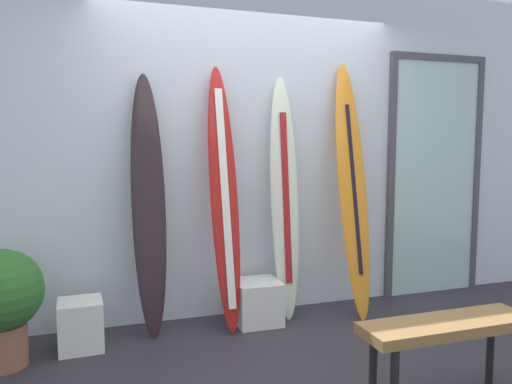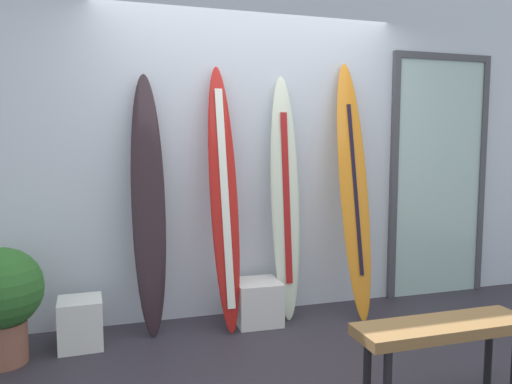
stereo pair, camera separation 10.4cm
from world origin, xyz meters
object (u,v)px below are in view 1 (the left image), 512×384
at_px(surfboard_ivory, 284,197).
at_px(potted_plant, 1,298).
at_px(surfboard_crimson, 224,199).
at_px(surfboard_sunset, 353,188).
at_px(display_block_center, 257,302).
at_px(display_block_left, 81,325).
at_px(surfboard_charcoal, 149,205).
at_px(glass_door, 435,172).
at_px(bench, 448,332).

xyz_separation_m(surfboard_ivory, potted_plant, (-2.07, -0.30, -0.54)).
distance_m(surfboard_crimson, surfboard_sunset, 1.10).
distance_m(surfboard_crimson, display_block_center, 0.88).
bearing_deg(display_block_left, display_block_center, 3.46).
bearing_deg(potted_plant, surfboard_sunset, 4.44).
bearing_deg(surfboard_ivory, display_block_center, -161.06).
height_order(surfboard_charcoal, display_block_left, surfboard_charcoal).
relative_size(surfboard_sunset, glass_door, 0.94).
relative_size(display_block_left, potted_plant, 0.45).
relative_size(surfboard_ivory, glass_door, 0.88).
bearing_deg(glass_door, display_block_left, -173.97).
bearing_deg(bench, surfboard_crimson, 119.45).
xyz_separation_m(surfboard_ivory, surfboard_sunset, (0.57, -0.10, 0.07)).
distance_m(surfboard_charcoal, surfboard_ivory, 1.10).
distance_m(surfboard_crimson, display_block_left, 1.36).
bearing_deg(bench, display_block_center, 111.49).
relative_size(surfboard_charcoal, surfboard_ivory, 0.99).
bearing_deg(display_block_center, surfboard_sunset, -0.48).
height_order(surfboard_crimson, bench, surfboard_crimson).
bearing_deg(surfboard_crimson, potted_plant, -171.55).
bearing_deg(glass_door, surfboard_crimson, -173.54).
relative_size(surfboard_ivory, display_block_center, 5.56).
relative_size(surfboard_ivory, display_block_left, 5.73).
bearing_deg(surfboard_ivory, glass_door, 5.93).
xyz_separation_m(display_block_left, glass_door, (3.20, 0.34, 0.99)).
relative_size(glass_door, potted_plant, 2.94).
bearing_deg(potted_plant, display_block_center, 6.71).
relative_size(surfboard_charcoal, display_block_left, 5.66).
bearing_deg(bench, glass_door, 53.97).
height_order(surfboard_crimson, display_block_center, surfboard_crimson).
bearing_deg(potted_plant, glass_door, 7.29).
bearing_deg(display_block_left, bench, -36.39).
relative_size(surfboard_crimson, bench, 2.04).
xyz_separation_m(surfboard_charcoal, potted_plant, (-0.97, -0.28, -0.53)).
relative_size(display_block_left, display_block_center, 0.97).
height_order(surfboard_crimson, potted_plant, surfboard_crimson).
bearing_deg(surfboard_crimson, surfboard_sunset, -1.20).
bearing_deg(display_block_center, surfboard_ivory, 18.94).
height_order(surfboard_sunset, glass_door, glass_door).
bearing_deg(surfboard_charcoal, bench, -47.68).
bearing_deg(glass_door, display_block_center, -172.15).
height_order(display_block_left, glass_door, glass_door).
xyz_separation_m(surfboard_crimson, surfboard_ivory, (0.53, 0.07, -0.02)).
height_order(surfboard_charcoal, bench, surfboard_charcoal).
bearing_deg(potted_plant, surfboard_ivory, 8.34).
xyz_separation_m(surfboard_charcoal, display_block_left, (-0.50, -0.14, -0.81)).
relative_size(surfboard_crimson, display_block_center, 5.72).
bearing_deg(surfboard_crimson, surfboard_ivory, 8.03).
xyz_separation_m(surfboard_sunset, glass_door, (1.03, 0.26, 0.10)).
height_order(display_block_center, glass_door, glass_door).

